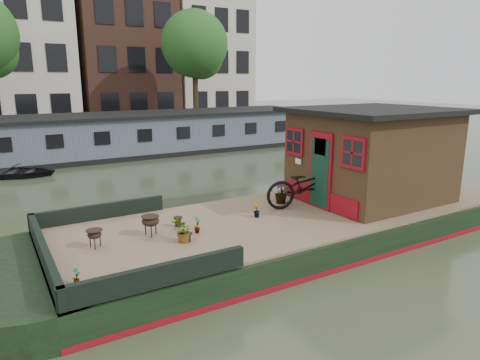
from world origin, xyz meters
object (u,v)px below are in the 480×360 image
potted_plant_a (197,224)px  brazier_rear (151,226)px  bicycle (307,185)px  brazier_front (95,239)px  cabin (371,153)px  dinghy (15,169)px

potted_plant_a → brazier_rear: bearing=156.8°
bicycle → brazier_front: 5.21m
bicycle → potted_plant_a: bicycle is taller
cabin → dinghy: 13.73m
cabin → brazier_rear: 6.13m
potted_plant_a → dinghy: 11.56m
brazier_front → brazier_rear: brazier_rear is taller
potted_plant_a → cabin: bearing=1.0°
brazier_rear → dinghy: (-1.82, 10.86, -0.54)m
bicycle → potted_plant_a: 3.22m
cabin → bicycle: (-1.99, 0.22, -0.67)m
brazier_front → dinghy: size_ratio=0.12×
brazier_front → brazier_rear: (1.14, 0.10, 0.03)m
cabin → dinghy: cabin is taller
cabin → brazier_rear: bearing=177.3°
cabin → brazier_front: size_ratio=11.05×
potted_plant_a → brazier_rear: brazier_rear is taller
bicycle → brazier_rear: (-4.06, 0.07, -0.35)m
cabin → brazier_rear: cabin is taller
bicycle → dinghy: bicycle is taller
bicycle → potted_plant_a: size_ratio=5.54×
bicycle → brazier_front: (-5.20, -0.03, -0.38)m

